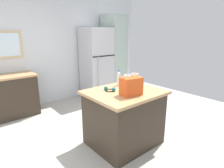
# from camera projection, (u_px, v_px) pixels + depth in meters

# --- Properties ---
(ground) EXTENTS (6.42, 6.42, 0.00)m
(ground) POSITION_uv_depth(u_px,v_px,m) (121.00, 137.00, 3.25)
(ground) COLOR #ADA89E
(back_wall) EXTENTS (5.35, 0.13, 2.77)m
(back_wall) POSITION_uv_depth(u_px,v_px,m) (54.00, 48.00, 4.74)
(back_wall) COLOR silver
(back_wall) RESTS_ON ground
(kitchen_island) EXTENTS (1.12, 0.94, 0.89)m
(kitchen_island) POSITION_uv_depth(u_px,v_px,m) (124.00, 117.00, 3.00)
(kitchen_island) COLOR #33281E
(kitchen_island) RESTS_ON ground
(refrigerator) EXTENTS (0.73, 0.73, 1.90)m
(refrigerator) POSITION_uv_depth(u_px,v_px,m) (97.00, 63.00, 5.16)
(refrigerator) COLOR #B7B7BC
(refrigerator) RESTS_ON ground
(tall_cabinet) EXTENTS (0.50, 0.65, 2.25)m
(tall_cabinet) POSITION_uv_depth(u_px,v_px,m) (114.00, 55.00, 5.51)
(tall_cabinet) COLOR #9EB2A8
(tall_cabinet) RESTS_ON ground
(shopping_bag) EXTENTS (0.32, 0.24, 0.31)m
(shopping_bag) POSITION_uv_depth(u_px,v_px,m) (131.00, 86.00, 2.67)
(shopping_bag) COLOR #DB511E
(shopping_bag) RESTS_ON kitchen_island
(small_box) EXTENTS (0.13, 0.13, 0.13)m
(small_box) POSITION_uv_depth(u_px,v_px,m) (136.00, 85.00, 2.99)
(small_box) COLOR beige
(small_box) RESTS_ON kitchen_island
(bottle) EXTENTS (0.06, 0.06, 0.27)m
(bottle) POSITION_uv_depth(u_px,v_px,m) (119.00, 78.00, 3.17)
(bottle) COLOR white
(bottle) RESTS_ON kitchen_island
(ear_defenders) EXTENTS (0.20, 0.20, 0.06)m
(ear_defenders) POSITION_uv_depth(u_px,v_px,m) (110.00, 89.00, 2.89)
(ear_defenders) COLOR black
(ear_defenders) RESTS_ON kitchen_island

